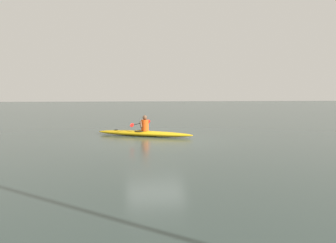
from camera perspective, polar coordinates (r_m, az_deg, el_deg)
name	(u,v)px	position (r m, az deg, el deg)	size (l,w,h in m)	color
ground_plane	(156,140)	(13.46, -2.25, -3.36)	(160.00, 160.00, 0.00)	#384742
kayak	(144,133)	(14.64, -4.53, -2.19)	(4.53, 2.70, 0.26)	#EAB214
kayaker	(144,124)	(14.57, -4.36, -0.49)	(1.12, 2.14, 0.73)	#E04C14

